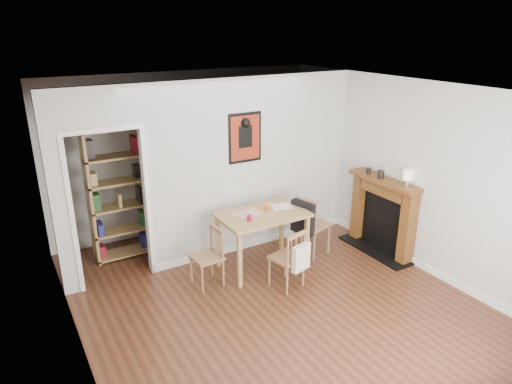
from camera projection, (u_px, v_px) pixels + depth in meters
ground at (270, 297)px, 5.82m from camera, size 5.20×5.20×0.00m
room_shell at (227, 171)px, 6.51m from camera, size 5.20×5.20×5.20m
dining_table at (262, 220)px, 6.31m from camera, size 1.21×0.77×0.82m
chair_left at (207, 258)px, 5.95m from camera, size 0.43×0.43×0.80m
chair_right at (312, 224)px, 6.76m from camera, size 0.62×0.57×0.93m
chair_front at (287, 258)px, 5.92m from camera, size 0.49×0.53×0.82m
bookshelf at (118, 194)px, 6.55m from camera, size 0.83×0.33×1.97m
fireplace at (383, 212)px, 6.84m from camera, size 0.45×1.25×1.16m
red_glass at (249, 218)px, 6.02m from camera, size 0.06×0.06×0.08m
orange_fruit at (267, 207)px, 6.38m from camera, size 0.08×0.08×0.08m
placemat at (248, 213)px, 6.26m from camera, size 0.40×0.32×0.00m
notebook at (281, 206)px, 6.50m from camera, size 0.34×0.29×0.01m
mantel_lamp at (408, 176)px, 6.32m from camera, size 0.14×0.14×0.22m
ceramic_jar_a at (381, 174)px, 6.63m from camera, size 0.09×0.09×0.11m
ceramic_jar_b at (369, 171)px, 6.84m from camera, size 0.07×0.07×0.09m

